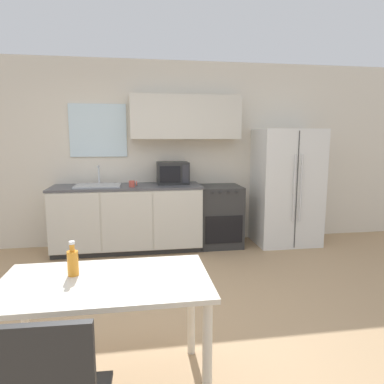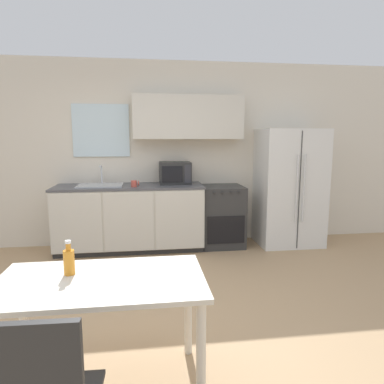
{
  "view_description": "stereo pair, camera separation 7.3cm",
  "coord_description": "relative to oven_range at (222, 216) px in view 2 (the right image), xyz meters",
  "views": [
    {
      "loc": [
        -0.04,
        -2.76,
        1.59
      ],
      "look_at": [
        0.48,
        0.59,
        1.05
      ],
      "focal_mm": 32.0,
      "sensor_mm": 36.0,
      "label": 1
    },
    {
      "loc": [
        0.03,
        -2.77,
        1.59
      ],
      "look_at": [
        0.48,
        0.59,
        1.05
      ],
      "focal_mm": 32.0,
      "sensor_mm": 36.0,
      "label": 2
    }
  ],
  "objects": [
    {
      "name": "dining_table",
      "position": [
        -1.39,
        -2.82,
        0.19
      ],
      "size": [
        1.26,
        0.71,
        0.74
      ],
      "color": "beige",
      "rests_on": "ground_plane"
    },
    {
      "name": "kitchen_counter",
      "position": [
        -1.33,
        -0.03,
        0.02
      ],
      "size": [
        2.06,
        0.67,
        0.93
      ],
      "color": "#333333",
      "rests_on": "ground_plane"
    },
    {
      "name": "ground_plane",
      "position": [
        -1.13,
        -2.08,
        -0.45
      ],
      "size": [
        12.0,
        12.0,
        0.0
      ],
      "primitive_type": "plane",
      "color": "tan"
    },
    {
      "name": "drink_bottle",
      "position": [
        -1.59,
        -2.72,
        0.38
      ],
      "size": [
        0.07,
        0.07,
        0.22
      ],
      "color": "orange",
      "rests_on": "dining_table"
    },
    {
      "name": "wall_back",
      "position": [
        -1.05,
        0.3,
        0.98
      ],
      "size": [
        12.0,
        0.38,
        2.7
      ],
      "color": "beige",
      "rests_on": "ground_plane"
    },
    {
      "name": "refrigerator",
      "position": [
        1.02,
        -0.04,
        0.41
      ],
      "size": [
        0.92,
        0.72,
        1.72
      ],
      "color": "silver",
      "rests_on": "ground_plane"
    },
    {
      "name": "coffee_mug",
      "position": [
        -1.26,
        -0.18,
        0.53
      ],
      "size": [
        0.11,
        0.08,
        0.09
      ],
      "color": "#BF4C3F",
      "rests_on": "kitchen_counter"
    },
    {
      "name": "kitchen_sink",
      "position": [
        -1.73,
        -0.02,
        0.5
      ],
      "size": [
        0.61,
        0.43,
        0.28
      ],
      "color": "#B7BABC",
      "rests_on": "kitchen_counter"
    },
    {
      "name": "oven_range",
      "position": [
        0.0,
        0.0,
        0.0
      ],
      "size": [
        0.61,
        0.61,
        0.89
      ],
      "color": "#2D2D2D",
      "rests_on": "ground_plane"
    },
    {
      "name": "microwave",
      "position": [
        -0.68,
        0.08,
        0.64
      ],
      "size": [
        0.45,
        0.38,
        0.31
      ],
      "color": "#282828",
      "rests_on": "kitchen_counter"
    }
  ]
}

